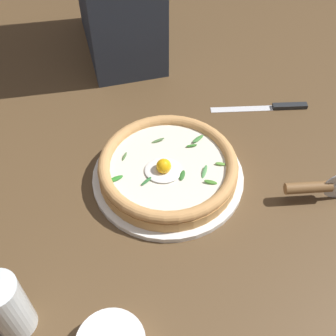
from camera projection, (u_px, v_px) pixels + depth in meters
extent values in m
cube|color=brown|center=(154.00, 177.00, 0.89)|extent=(2.40, 2.40, 0.03)
cylinder|color=white|center=(168.00, 176.00, 0.86)|extent=(0.30, 0.30, 0.01)
cylinder|color=tan|center=(168.00, 170.00, 0.85)|extent=(0.28, 0.28, 0.03)
torus|color=tan|center=(168.00, 164.00, 0.83)|extent=(0.28, 0.28, 0.02)
cylinder|color=white|center=(168.00, 166.00, 0.84)|extent=(0.23, 0.23, 0.00)
ellipsoid|color=white|center=(163.00, 170.00, 0.82)|extent=(0.07, 0.07, 0.01)
sphere|color=#FBB212|center=(164.00, 166.00, 0.81)|extent=(0.03, 0.03, 0.03)
ellipsoid|color=#337827|center=(192.00, 145.00, 0.87)|extent=(0.02, 0.01, 0.00)
ellipsoid|color=#2C8128|center=(115.00, 179.00, 0.81)|extent=(0.03, 0.02, 0.01)
ellipsoid|color=#42833C|center=(198.00, 139.00, 0.88)|extent=(0.03, 0.03, 0.01)
ellipsoid|color=#2A6424|center=(182.00, 175.00, 0.81)|extent=(0.01, 0.03, 0.01)
ellipsoid|color=#537D44|center=(124.00, 156.00, 0.85)|extent=(0.01, 0.02, 0.01)
ellipsoid|color=#3E7F27|center=(211.00, 182.00, 0.80)|extent=(0.03, 0.01, 0.01)
ellipsoid|color=#5C9D39|center=(220.00, 164.00, 0.83)|extent=(0.02, 0.01, 0.01)
ellipsoid|color=#4D924C|center=(204.00, 172.00, 0.82)|extent=(0.02, 0.03, 0.01)
ellipsoid|color=#2F6F35|center=(148.00, 180.00, 0.81)|extent=(0.03, 0.03, 0.00)
ellipsoid|color=#527B43|center=(158.00, 140.00, 0.87)|extent=(0.03, 0.02, 0.01)
cylinder|color=silver|center=(336.00, 186.00, 0.81)|extent=(0.02, 0.01, 0.01)
cylinder|color=brown|center=(308.00, 187.00, 0.80)|extent=(0.09, 0.03, 0.02)
cube|color=silver|center=(242.00, 109.00, 1.00)|extent=(0.15, 0.03, 0.00)
cube|color=#212427|center=(290.00, 106.00, 1.01)|extent=(0.08, 0.02, 0.01)
cylinder|color=silver|center=(7.00, 307.00, 0.62)|extent=(0.06, 0.06, 0.12)
cylinder|color=#E5D185|center=(14.00, 317.00, 0.65)|extent=(0.06, 0.06, 0.05)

